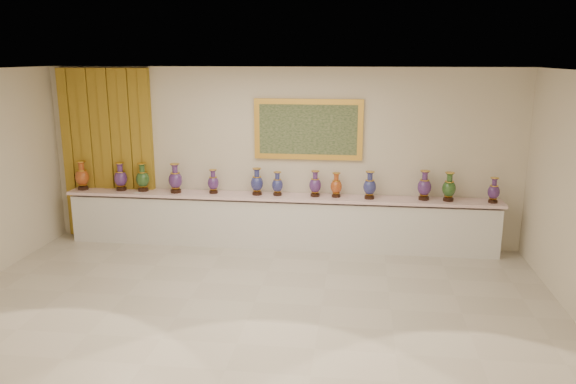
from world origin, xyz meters
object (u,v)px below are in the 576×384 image
at_px(vase_1, 121,178).
at_px(counter, 279,222).
at_px(vase_0, 82,177).
at_px(vase_2, 143,179).

bearing_deg(vase_1, counter, -0.14).
height_order(counter, vase_0, vase_0).
distance_m(vase_0, vase_2, 1.09).
xyz_separation_m(counter, vase_2, (-2.36, -0.00, 0.68)).
height_order(vase_0, vase_2, vase_0).
xyz_separation_m(vase_1, vase_2, (0.40, -0.01, 0.00)).
bearing_deg(vase_1, vase_0, -177.47).
xyz_separation_m(counter, vase_1, (-2.76, 0.01, 0.68)).
xyz_separation_m(vase_0, vase_2, (1.09, 0.02, -0.01)).
bearing_deg(vase_0, vase_1, 2.53).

